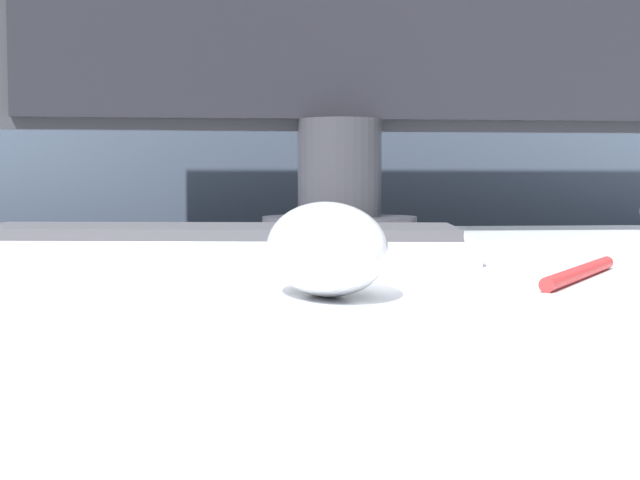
# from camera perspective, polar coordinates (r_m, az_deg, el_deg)

# --- Properties ---
(partition_panel) EXTENTS (5.00, 0.03, 1.00)m
(partition_panel) POSITION_cam_1_polar(r_m,az_deg,el_deg) (1.28, -4.27, -7.87)
(partition_panel) COLOR #333D4C
(partition_panel) RESTS_ON ground_plane
(computer_mouse_near) EXTENTS (0.07, 0.11, 0.05)m
(computer_mouse_near) POSITION_cam_1_polar(r_m,az_deg,el_deg) (0.44, 0.39, -0.56)
(computer_mouse_near) COLOR silver
(computer_mouse_near) RESTS_ON desk
(keyboard) EXTENTS (0.39, 0.18, 0.02)m
(keyboard) POSITION_cam_1_polar(r_m,az_deg,el_deg) (0.66, -6.83, -0.16)
(keyboard) COLOR silver
(keyboard) RESTS_ON desk
(pen) EXTENTS (0.09, 0.12, 0.01)m
(pen) POSITION_cam_1_polar(r_m,az_deg,el_deg) (0.53, 16.33, -2.00)
(pen) COLOR red
(pen) RESTS_ON desk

